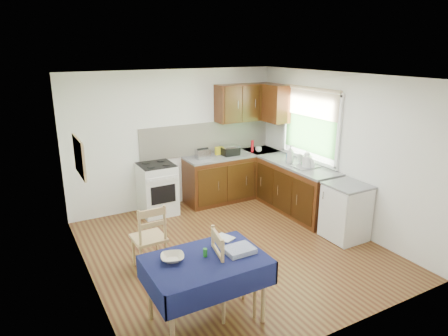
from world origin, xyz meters
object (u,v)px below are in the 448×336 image
chair_near (230,270)px  dining_table (206,268)px  toaster (203,154)px  dish_rack (306,166)px  kettle (307,161)px  chair_far (150,236)px  sandwich_press (230,150)px

chair_near → dining_table: bearing=103.2°
dining_table → toaster: toaster is taller
toaster → dish_rack: bearing=-52.8°
dish_rack → kettle: size_ratio=1.57×
toaster → kettle: (1.30, -1.37, 0.03)m
chair_far → toaster: size_ratio=3.57×
dish_rack → kettle: bearing=-125.4°
sandwich_press → dish_rack: size_ratio=0.73×
dish_rack → toaster: bearing=116.4°
chair_far → dining_table: bearing=96.9°
toaster → dish_rack: (1.31, -1.33, -0.07)m
dining_table → dish_rack: 3.27m
toaster → sandwich_press: toaster is taller
sandwich_press → dish_rack: (0.74, -1.32, -0.07)m
chair_near → toaster: size_ratio=3.81×
chair_far → dish_rack: 3.01m
toaster → sandwich_press: size_ratio=0.84×
kettle → dining_table: bearing=-148.7°
toaster → kettle: kettle is taller
dish_rack → chair_far: bearing=169.9°
dining_table → kettle: (2.75, 1.67, 0.37)m
sandwich_press → kettle: size_ratio=1.14×
sandwich_press → kettle: bearing=-59.8°
dining_table → chair_far: size_ratio=1.32×
chair_far → toaster: 2.45m
kettle → dish_rack: bearing=72.9°
dish_rack → dining_table: bearing=-166.5°
chair_far → kettle: kettle is taller
kettle → toaster: bearing=133.4°
chair_far → chair_near: size_ratio=0.94×
dining_table → chair_near: chair_near is taller
chair_near → sandwich_press: size_ratio=3.19×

